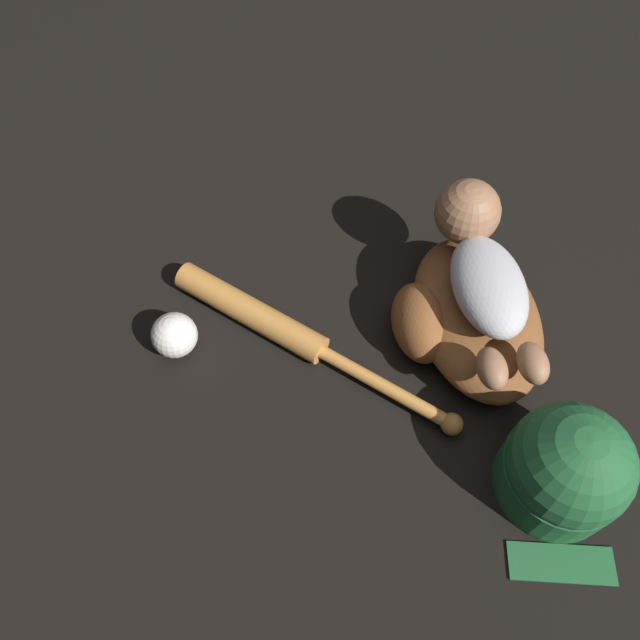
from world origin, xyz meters
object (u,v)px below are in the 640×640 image
baseball_bat (277,326)px  baseball (174,335)px  baseball_cap (566,469)px  baseball_glove (467,317)px  baby_figure (482,261)px

baseball_bat → baseball: 0.17m
baseball_bat → baseball_cap: size_ratio=1.91×
baseball_glove → baseball: (0.17, 0.46, -0.01)m
baseball_bat → baseball: (0.05, 0.17, 0.01)m
baby_figure → baseball_cap: size_ratio=1.46×
baby_figure → baseball_cap: (-0.33, 0.04, -0.07)m
baseball_cap → baseball_bat: bearing=34.1°
baseball → baseball_bat: bearing=-105.3°
baseball_cap → baseball: bearing=44.1°
baseball → baseball_cap: size_ratio=0.31×
baseball_glove → baseball_cap: 0.29m
baby_figure → baseball_bat: bearing=74.7°
baseball → baseball_cap: (-0.46, -0.45, 0.03)m
baby_figure → baseball: 0.52m
baseball → baseball_glove: bearing=-110.5°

